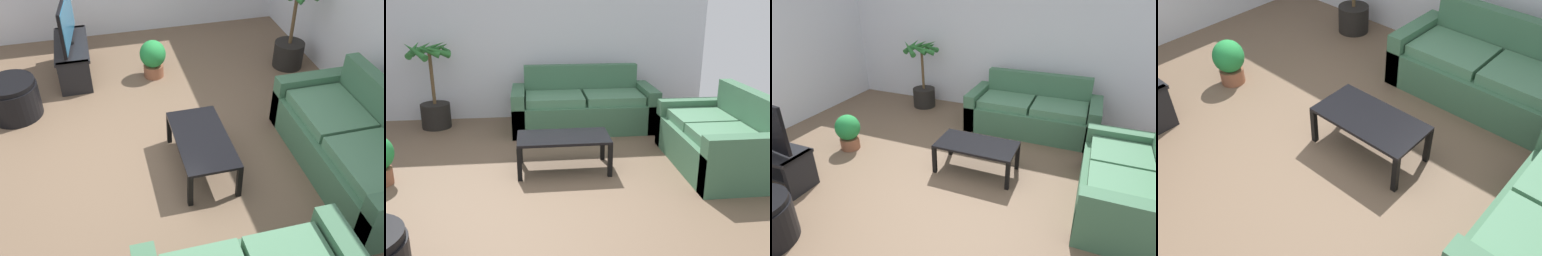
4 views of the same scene
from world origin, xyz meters
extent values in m
plane|color=brown|center=(0.00, 0.00, 0.00)|extent=(6.60, 6.60, 0.00)
cube|color=silver|center=(0.00, 3.00, 1.35)|extent=(6.00, 0.06, 2.70)
cube|color=#3F6B4C|center=(0.92, 2.25, 0.21)|extent=(2.09, 0.90, 0.42)
cube|color=#3F6B4C|center=(0.92, 2.62, 0.66)|extent=(1.73, 0.16, 0.48)
cube|color=#3F6B4C|center=(-0.04, 2.25, 0.31)|extent=(0.18, 0.90, 0.62)
cube|color=#3F6B4C|center=(1.87, 2.25, 0.31)|extent=(0.18, 0.90, 0.62)
cube|color=#4F7F5D|center=(0.49, 2.20, 0.48)|extent=(0.82, 0.66, 0.12)
cube|color=#4F7F5D|center=(1.35, 2.20, 0.48)|extent=(0.82, 0.66, 0.12)
cube|color=#3F6B4C|center=(2.25, 0.68, 0.21)|extent=(0.90, 1.66, 0.42)
cube|color=#3F6B4C|center=(2.25, -0.06, 0.31)|extent=(0.90, 0.18, 0.62)
cube|color=#3F6B4C|center=(2.25, 1.42, 0.31)|extent=(0.90, 0.18, 0.62)
cube|color=#4F7F5D|center=(2.20, 0.35, 0.48)|extent=(0.66, 0.61, 0.12)
cube|color=#4F7F5D|center=(2.20, 1.00, 0.48)|extent=(0.66, 0.61, 0.12)
cube|color=black|center=(-1.27, -0.47, 0.24)|extent=(0.06, 0.41, 0.49)
cube|color=black|center=(0.50, 0.76, 0.39)|extent=(1.04, 0.55, 0.03)
cube|color=black|center=(0.00, 0.51, 0.19)|extent=(0.05, 0.05, 0.38)
cube|color=black|center=(0.99, 0.51, 0.19)|extent=(0.05, 0.05, 0.38)
cube|color=black|center=(0.00, 1.01, 0.19)|extent=(0.05, 0.05, 0.38)
cube|color=black|center=(0.99, 1.01, 0.19)|extent=(0.05, 0.05, 0.38)
cylinder|color=black|center=(-1.28, 2.55, 0.18)|extent=(0.43, 0.43, 0.37)
cylinder|color=brown|center=(-1.28, 2.55, 0.75)|extent=(0.05, 0.05, 0.76)
cone|color=#28682C|center=(-1.07, 2.54, 1.18)|extent=(0.12, 0.43, 0.25)
cone|color=#28682C|center=(-1.16, 2.70, 1.18)|extent=(0.37, 0.32, 0.23)
cone|color=#28682C|center=(-1.29, 2.76, 1.18)|extent=(0.43, 0.12, 0.25)
cone|color=#28682C|center=(-1.42, 2.67, 1.18)|extent=(0.32, 0.35, 0.23)
cone|color=#28682C|center=(-1.50, 2.58, 1.18)|extent=(0.16, 0.46, 0.25)
cone|color=#28682C|center=(-1.44, 2.37, 1.18)|extent=(0.43, 0.39, 0.27)
cone|color=#28682C|center=(-1.27, 2.37, 1.18)|extent=(0.38, 0.12, 0.22)
cone|color=#28682C|center=(-1.16, 2.37, 1.18)|extent=(0.42, 0.33, 0.25)
cylinder|color=brown|center=(-1.48, 0.60, 0.09)|extent=(0.28, 0.28, 0.17)
ellipsoid|color=#24823C|center=(-1.48, 0.60, 0.35)|extent=(0.36, 0.36, 0.38)
camera|label=1|loc=(3.79, -0.18, 3.25)|focal=40.55mm
camera|label=2|loc=(0.15, -3.65, 1.95)|focal=38.85mm
camera|label=3|loc=(1.73, -2.64, 2.38)|focal=29.66mm
camera|label=4|loc=(2.33, -1.57, 2.77)|focal=38.66mm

